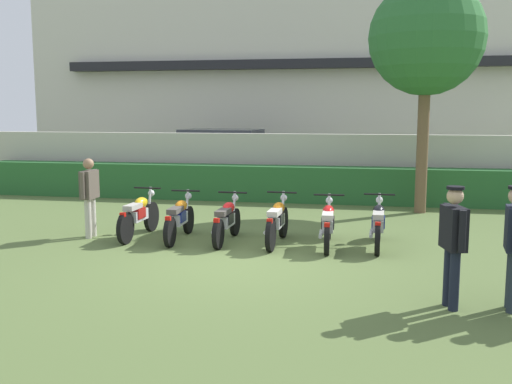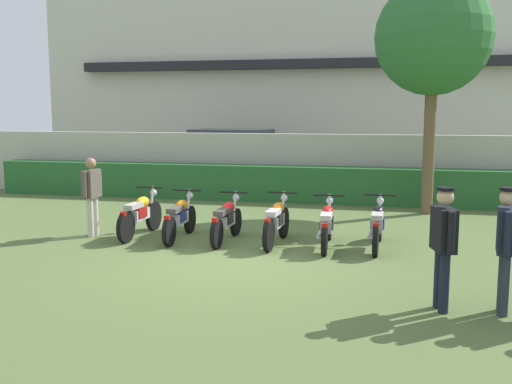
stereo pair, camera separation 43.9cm
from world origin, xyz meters
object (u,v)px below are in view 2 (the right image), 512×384
at_px(parked_car, 236,156).
at_px(officer_1, 506,240).
at_px(motorcycle_in_row_3, 276,221).
at_px(motorcycle_in_row_4, 327,224).
at_px(motorcycle_in_row_2, 226,220).
at_px(motorcycle_in_row_5, 378,225).
at_px(inspector_person, 92,190).
at_px(tree_near_inspector, 433,38).
at_px(motorcycle_in_row_0, 140,214).
at_px(officer_0, 443,239).
at_px(motorcycle_in_row_1, 180,218).

xyz_separation_m(parked_car, officer_1, (6.81, -12.42, 0.02)).
height_order(motorcycle_in_row_3, officer_1, officer_1).
distance_m(motorcycle_in_row_4, officer_1, 4.11).
relative_size(motorcycle_in_row_2, officer_1, 1.11).
relative_size(motorcycle_in_row_3, motorcycle_in_row_4, 1.00).
xyz_separation_m(motorcycle_in_row_5, inspector_person, (-5.74, -0.17, 0.50)).
height_order(motorcycle_in_row_4, officer_1, officer_1).
relative_size(tree_near_inspector, officer_1, 3.52).
xyz_separation_m(parked_car, motorcycle_in_row_0, (0.39, -9.14, -0.48)).
height_order(motorcycle_in_row_3, officer_0, officer_0).
distance_m(motorcycle_in_row_1, motorcycle_in_row_2, 0.97).
distance_m(parked_car, officer_0, 13.86).
bearing_deg(motorcycle_in_row_4, officer_0, -152.71).
height_order(motorcycle_in_row_0, officer_1, officer_1).
xyz_separation_m(tree_near_inspector, motorcycle_in_row_5, (-1.11, -4.08, -3.84)).
xyz_separation_m(motorcycle_in_row_4, officer_0, (1.82, -3.21, 0.51)).
bearing_deg(inspector_person, motorcycle_in_row_2, 1.72).
bearing_deg(motorcycle_in_row_0, motorcycle_in_row_2, -90.35).
bearing_deg(tree_near_inspector, inspector_person, -148.17).
xyz_separation_m(motorcycle_in_row_5, officer_0, (0.88, -3.33, 0.50)).
bearing_deg(officer_0, officer_1, 170.40).
relative_size(motorcycle_in_row_4, motorcycle_in_row_5, 0.98).
bearing_deg(motorcycle_in_row_1, motorcycle_in_row_5, -90.21).
distance_m(motorcycle_in_row_5, inspector_person, 5.77).
relative_size(tree_near_inspector, motorcycle_in_row_5, 3.00).
distance_m(motorcycle_in_row_1, officer_1, 6.41).
relative_size(motorcycle_in_row_1, motorcycle_in_row_5, 0.98).
bearing_deg(motorcycle_in_row_4, inspector_person, 88.27).
relative_size(tree_near_inspector, motorcycle_in_row_3, 3.04).
height_order(tree_near_inspector, motorcycle_in_row_2, tree_near_inspector).
height_order(parked_car, tree_near_inspector, tree_near_inspector).
distance_m(motorcycle_in_row_0, motorcycle_in_row_1, 0.89).
distance_m(motorcycle_in_row_0, motorcycle_in_row_3, 2.86).
xyz_separation_m(motorcycle_in_row_2, officer_1, (4.56, -3.19, 0.52)).
bearing_deg(motorcycle_in_row_1, motorcycle_in_row_4, -92.28).
relative_size(motorcycle_in_row_2, motorcycle_in_row_5, 0.95).
bearing_deg(tree_near_inspector, motorcycle_in_row_1, -140.18).
distance_m(tree_near_inspector, motorcycle_in_row_4, 6.06).
height_order(tree_near_inspector, motorcycle_in_row_4, tree_near_inspector).
xyz_separation_m(motorcycle_in_row_1, officer_1, (5.53, -3.20, 0.52)).
relative_size(parked_car, motorcycle_in_row_0, 2.45).
height_order(parked_car, officer_1, parked_car).
relative_size(parked_car, motorcycle_in_row_1, 2.50).
bearing_deg(parked_car, officer_0, -58.20).
xyz_separation_m(motorcycle_in_row_0, motorcycle_in_row_4, (3.84, -0.12, -0.02)).
bearing_deg(parked_car, inspector_person, -87.63).
relative_size(motorcycle_in_row_5, inspector_person, 1.18).
height_order(tree_near_inspector, motorcycle_in_row_0, tree_near_inspector).
relative_size(motorcycle_in_row_0, inspector_person, 1.18).
height_order(tree_near_inspector, motorcycle_in_row_1, tree_near_inspector).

